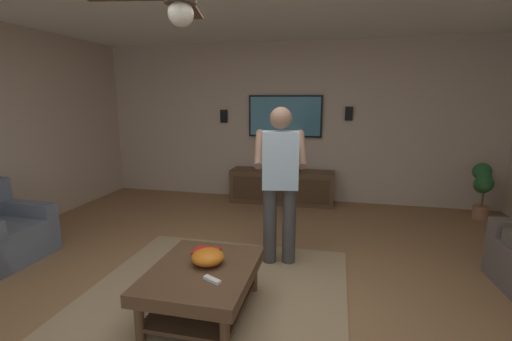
{
  "coord_description": "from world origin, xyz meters",
  "views": [
    {
      "loc": [
        -2.66,
        -0.75,
        1.72
      ],
      "look_at": [
        1.04,
        0.1,
        0.95
      ],
      "focal_mm": 24.94,
      "sensor_mm": 36.0,
      "label": 1
    }
  ],
  "objects_px": {
    "book": "(207,252)",
    "wall_speaker_right": "(224,116)",
    "potted_plant_short": "(483,185)",
    "wall_speaker_left": "(349,114)",
    "ceiling_fan": "(181,1)",
    "remote_white": "(212,280)",
    "tv": "(285,116)",
    "bowl": "(208,257)",
    "media_console": "(282,187)",
    "person_standing": "(280,177)",
    "coffee_table": "(203,280)",
    "vase_round": "(296,165)"
  },
  "relations": [
    {
      "from": "book",
      "to": "wall_speaker_right",
      "type": "distance_m",
      "value": 3.51
    },
    {
      "from": "potted_plant_short",
      "to": "wall_speaker_left",
      "type": "xyz_separation_m",
      "value": [
        0.44,
        1.88,
        0.97
      ]
    },
    {
      "from": "wall_speaker_right",
      "to": "ceiling_fan",
      "type": "height_order",
      "value": "ceiling_fan"
    },
    {
      "from": "ceiling_fan",
      "to": "remote_white",
      "type": "bearing_deg",
      "value": -57.45
    },
    {
      "from": "tv",
      "to": "bowl",
      "type": "height_order",
      "value": "tv"
    },
    {
      "from": "media_console",
      "to": "remote_white",
      "type": "xyz_separation_m",
      "value": [
        -3.43,
        -0.01,
        0.14
      ]
    },
    {
      "from": "person_standing",
      "to": "potted_plant_short",
      "type": "xyz_separation_m",
      "value": [
        2.0,
        -2.6,
        -0.42
      ]
    },
    {
      "from": "media_console",
      "to": "potted_plant_short",
      "type": "height_order",
      "value": "potted_plant_short"
    },
    {
      "from": "media_console",
      "to": "wall_speaker_right",
      "type": "height_order",
      "value": "wall_speaker_right"
    },
    {
      "from": "wall_speaker_right",
      "to": "bowl",
      "type": "bearing_deg",
      "value": -164.38
    },
    {
      "from": "ceiling_fan",
      "to": "coffee_table",
      "type": "bearing_deg",
      "value": 4.91
    },
    {
      "from": "media_console",
      "to": "bowl",
      "type": "bearing_deg",
      "value": -2.07
    },
    {
      "from": "media_console",
      "to": "ceiling_fan",
      "type": "bearing_deg",
      "value": -1.84
    },
    {
      "from": "wall_speaker_left",
      "to": "wall_speaker_right",
      "type": "relative_size",
      "value": 1.0
    },
    {
      "from": "tv",
      "to": "person_standing",
      "type": "xyz_separation_m",
      "value": [
        -2.43,
        -0.31,
        -0.49
      ]
    },
    {
      "from": "tv",
      "to": "wall_speaker_left",
      "type": "relative_size",
      "value": 5.58
    },
    {
      "from": "coffee_table",
      "to": "bowl",
      "type": "relative_size",
      "value": 3.77
    },
    {
      "from": "ceiling_fan",
      "to": "wall_speaker_left",
      "type": "bearing_deg",
      "value": -16.88
    },
    {
      "from": "tv",
      "to": "vase_round",
      "type": "relative_size",
      "value": 5.58
    },
    {
      "from": "coffee_table",
      "to": "potted_plant_short",
      "type": "distance_m",
      "value": 4.33
    },
    {
      "from": "coffee_table",
      "to": "potted_plant_short",
      "type": "xyz_separation_m",
      "value": [
        3.06,
        -3.05,
        0.22
      ]
    },
    {
      "from": "coffee_table",
      "to": "person_standing",
      "type": "relative_size",
      "value": 0.61
    },
    {
      "from": "potted_plant_short",
      "to": "wall_speaker_right",
      "type": "distance_m",
      "value": 4.11
    },
    {
      "from": "bowl",
      "to": "vase_round",
      "type": "height_order",
      "value": "vase_round"
    },
    {
      "from": "coffee_table",
      "to": "ceiling_fan",
      "type": "height_order",
      "value": "ceiling_fan"
    },
    {
      "from": "wall_speaker_left",
      "to": "potted_plant_short",
      "type": "bearing_deg",
      "value": -103.14
    },
    {
      "from": "tv",
      "to": "potted_plant_short",
      "type": "distance_m",
      "value": 3.08
    },
    {
      "from": "wall_speaker_left",
      "to": "wall_speaker_right",
      "type": "height_order",
      "value": "wall_speaker_left"
    },
    {
      "from": "book",
      "to": "ceiling_fan",
      "type": "relative_size",
      "value": 0.18
    },
    {
      "from": "tv",
      "to": "book",
      "type": "distance_m",
      "value": 3.39
    },
    {
      "from": "vase_round",
      "to": "wall_speaker_right",
      "type": "xyz_separation_m",
      "value": [
        0.3,
        1.3,
        0.75
      ]
    },
    {
      "from": "coffee_table",
      "to": "wall_speaker_right",
      "type": "distance_m",
      "value": 3.79
    },
    {
      "from": "bowl",
      "to": "remote_white",
      "type": "height_order",
      "value": "bowl"
    },
    {
      "from": "media_console",
      "to": "tv",
      "type": "relative_size",
      "value": 1.38
    },
    {
      "from": "person_standing",
      "to": "vase_round",
      "type": "relative_size",
      "value": 7.45
    },
    {
      "from": "person_standing",
      "to": "potted_plant_short",
      "type": "relative_size",
      "value": 1.99
    },
    {
      "from": "media_console",
      "to": "vase_round",
      "type": "xyz_separation_m",
      "value": [
        -0.04,
        -0.23,
        0.39
      ]
    },
    {
      "from": "tv",
      "to": "wall_speaker_right",
      "type": "relative_size",
      "value": 5.58
    },
    {
      "from": "bowl",
      "to": "potted_plant_short",
      "type": "bearing_deg",
      "value": -45.42
    },
    {
      "from": "person_standing",
      "to": "wall_speaker_left",
      "type": "xyz_separation_m",
      "value": [
        2.44,
        -0.72,
        0.55
      ]
    },
    {
      "from": "wall_speaker_left",
      "to": "vase_round",
      "type": "bearing_deg",
      "value": 110.49
    },
    {
      "from": "remote_white",
      "to": "vase_round",
      "type": "height_order",
      "value": "vase_round"
    },
    {
      "from": "person_standing",
      "to": "wall_speaker_left",
      "type": "bearing_deg",
      "value": -26.34
    },
    {
      "from": "tv",
      "to": "book",
      "type": "xyz_separation_m",
      "value": [
        -3.24,
        0.19,
        -1.01
      ]
    },
    {
      "from": "remote_white",
      "to": "media_console",
      "type": "bearing_deg",
      "value": -63.22
    },
    {
      "from": "bowl",
      "to": "ceiling_fan",
      "type": "xyz_separation_m",
      "value": [
        -0.34,
        -0.0,
        1.85
      ]
    },
    {
      "from": "coffee_table",
      "to": "ceiling_fan",
      "type": "bearing_deg",
      "value": -175.09
    },
    {
      "from": "person_standing",
      "to": "ceiling_fan",
      "type": "relative_size",
      "value": 1.36
    },
    {
      "from": "wall_speaker_left",
      "to": "coffee_table",
      "type": "bearing_deg",
      "value": 161.62
    },
    {
      "from": "bowl",
      "to": "vase_round",
      "type": "distance_m",
      "value": 3.15
    }
  ]
}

